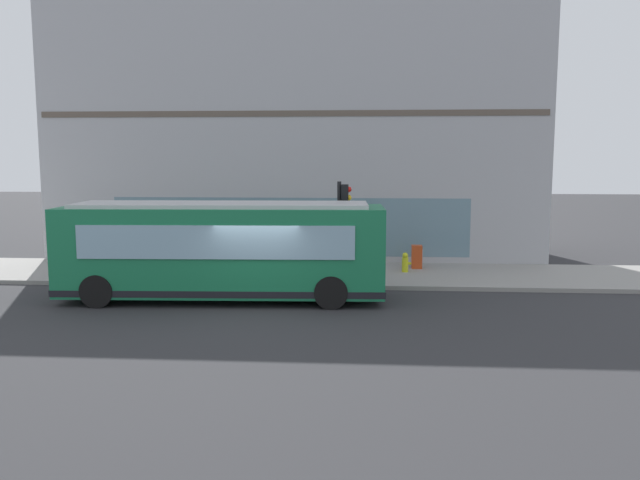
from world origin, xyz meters
TOP-DOWN VIEW (x-y plane):
  - ground at (0.00, 0.00)m, footprint 120.00×120.00m
  - sidewalk_curb at (5.03, 0.00)m, footprint 4.87×40.00m
  - building_corner at (10.72, 0.00)m, footprint 6.55×21.14m
  - city_bus_nearside at (0.77, 1.29)m, footprint 3.00×10.15m
  - traffic_light_near_corner at (3.03, -2.39)m, footprint 0.32×0.49m
  - fire_hydrant at (5.33, -4.67)m, footprint 0.35×0.35m
  - pedestrian_by_light_pole at (6.28, 8.91)m, footprint 0.32×0.32m
  - pedestrian_near_building_entrance at (5.90, 5.36)m, footprint 0.32×0.32m
  - newspaper_vending_box at (6.18, -5.17)m, footprint 0.44×0.42m

SIDE VIEW (x-z plane):
  - ground at x=0.00m, z-range 0.00..0.00m
  - sidewalk_curb at x=5.03m, z-range 0.00..0.15m
  - fire_hydrant at x=5.33m, z-range 0.14..0.88m
  - newspaper_vending_box at x=6.18m, z-range 0.15..1.05m
  - pedestrian_by_light_pole at x=6.28m, z-range 0.27..1.88m
  - pedestrian_near_building_entrance at x=5.90m, z-range 0.28..2.02m
  - city_bus_nearside at x=0.77m, z-range 0.02..3.09m
  - traffic_light_near_corner at x=3.03m, z-range 0.84..4.34m
  - building_corner at x=10.72m, z-range -0.01..11.29m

